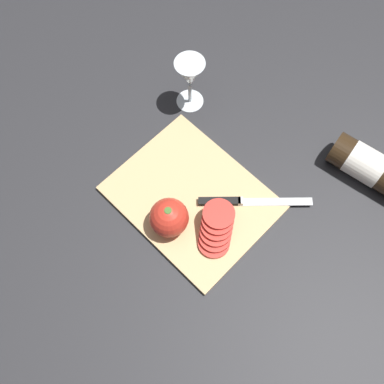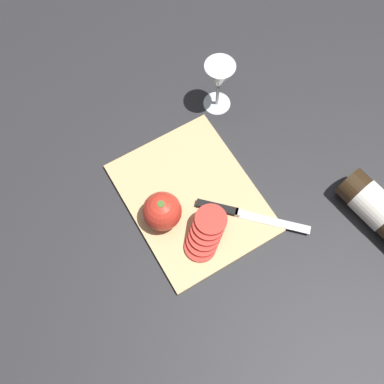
% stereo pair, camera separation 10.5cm
% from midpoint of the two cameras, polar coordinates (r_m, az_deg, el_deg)
% --- Properties ---
extents(ground_plane, '(3.00, 3.00, 0.00)m').
position_cam_midpoint_polar(ground_plane, '(1.10, -3.78, 0.77)').
color(ground_plane, '#28282B').
extents(cutting_board, '(0.37, 0.29, 0.01)m').
position_cam_midpoint_polar(cutting_board, '(1.08, -2.76, -1.07)').
color(cutting_board, tan).
rests_on(cutting_board, ground_plane).
extents(wine_bottle, '(0.34, 0.11, 0.08)m').
position_cam_midpoint_polar(wine_bottle, '(1.14, 19.90, 2.32)').
color(wine_bottle, '#332314').
rests_on(wine_bottle, ground_plane).
extents(wine_glass, '(0.08, 0.08, 0.15)m').
position_cam_midpoint_polar(wine_glass, '(1.13, -3.00, 14.25)').
color(wine_glass, silver).
rests_on(wine_glass, ground_plane).
extents(whole_tomato, '(0.09, 0.09, 0.09)m').
position_cam_midpoint_polar(whole_tomato, '(1.01, -5.89, -3.61)').
color(whole_tomato, red).
rests_on(whole_tomato, cutting_board).
extents(knife, '(0.21, 0.21, 0.01)m').
position_cam_midpoint_polar(knife, '(1.06, 2.36, -1.54)').
color(knife, silver).
rests_on(knife, cutting_board).
extents(tomato_slice_stack_near, '(0.10, 0.12, 0.06)m').
position_cam_midpoint_polar(tomato_slice_stack_near, '(1.02, 0.18, -5.02)').
color(tomato_slice_stack_near, red).
rests_on(tomato_slice_stack_near, cutting_board).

